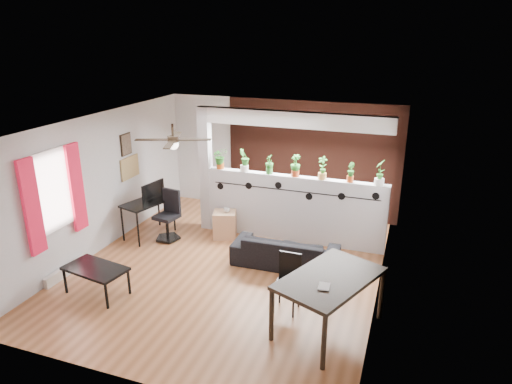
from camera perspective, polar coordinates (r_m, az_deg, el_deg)
name	(u,v)px	position (r m, az deg, el deg)	size (l,w,h in m)	color
room_shell	(227,199)	(7.78, -3.64, -0.91)	(6.30, 7.10, 2.90)	brown
partition_wall	(294,209)	(9.09, 4.80, -2.08)	(3.60, 0.18, 1.35)	#BCBCC1
ceiling_header	(297,120)	(8.60, 5.13, 8.98)	(3.60, 0.18, 0.30)	white
pier_column	(206,169)	(9.52, -6.29, 2.83)	(0.22, 0.20, 2.60)	#BCBCC1
brick_panel	(312,160)	(10.26, 7.01, 4.03)	(3.90, 0.05, 2.60)	brown
vine_decal	(293,191)	(8.86, 4.71, 0.14)	(3.31, 0.01, 0.30)	black
window_assembly	(54,193)	(8.13, -23.97, -0.14)	(0.09, 1.30, 1.55)	white
baseboard_heater	(66,270)	(8.66, -22.61, -9.03)	(0.08, 1.00, 0.18)	silver
corkboard	(130,167)	(9.77, -15.49, 2.98)	(0.03, 0.60, 0.45)	#A1824E
framed_art	(126,144)	(9.61, -15.94, 5.75)	(0.03, 0.34, 0.44)	#8C7259
ceiling_fan	(173,141)	(7.58, -10.31, 6.27)	(1.19, 1.19, 0.43)	black
potted_plant_0	(220,158)	(9.31, -4.51, 4.29)	(0.28, 0.28, 0.43)	#C55417
potted_plant_1	(244,159)	(9.11, -1.47, 4.10)	(0.30, 0.31, 0.46)	white
potted_plant_2	(269,164)	(8.95, 1.69, 3.56)	(0.19, 0.22, 0.38)	#378A32
potted_plant_3	(295,165)	(8.80, 4.96, 3.39)	(0.26, 0.23, 0.43)	#CF4A21
potted_plant_4	(323,167)	(8.69, 8.32, 3.08)	(0.25, 0.21, 0.44)	#E3A550
potted_plant_5	(351,172)	(8.62, 11.74, 2.50)	(0.21, 0.23, 0.37)	#D54C19
potted_plant_6	(380,172)	(8.56, 15.25, 2.49)	(0.23, 0.27, 0.48)	white
sofa	(285,251)	(8.29, 3.70, -7.39)	(1.80, 0.71, 0.53)	black
cube_shelf	(225,224)	(9.36, -3.92, -4.07)	(0.45, 0.40, 0.55)	tan
cup	(227,210)	(9.22, -3.68, -2.27)	(0.12, 0.12, 0.10)	gray
computer_desk	(148,204)	(9.50, -13.38, -1.52)	(0.83, 1.16, 0.76)	black
monitor	(151,194)	(9.56, -12.98, -0.25)	(0.06, 0.35, 0.20)	black
office_chair	(169,218)	(9.36, -10.86, -3.26)	(0.52, 0.52, 1.01)	black
dining_table	(330,282)	(6.45, 9.20, -11.10)	(1.46, 1.78, 0.84)	black
book	(318,286)	(6.16, 7.79, -11.53)	(0.15, 0.20, 0.02)	gray
folding_chair	(288,277)	(6.97, 4.07, -10.50)	(0.37, 0.37, 0.90)	black
coffee_table	(95,270)	(7.78, -19.43, -9.21)	(1.08, 0.71, 0.47)	black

